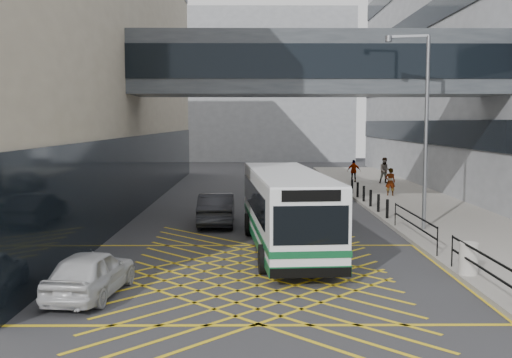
{
  "coord_description": "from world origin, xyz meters",
  "views": [
    {
      "loc": [
        -0.14,
        -17.96,
        4.7
      ],
      "look_at": [
        0.0,
        4.0,
        2.6
      ],
      "focal_mm": 42.0,
      "sensor_mm": 36.0,
      "label": 1
    }
  ],
  "objects_px": {
    "car_dark": "(217,209)",
    "street_lamp": "(422,119)",
    "pedestrian_b": "(385,170)",
    "pedestrian_c": "(354,171)",
    "bus": "(286,208)",
    "car_silver": "(310,180)",
    "car_white": "(91,272)",
    "litter_bin": "(468,258)",
    "pedestrian_a": "(390,182)"
  },
  "relations": [
    {
      "from": "car_dark",
      "to": "street_lamp",
      "type": "distance_m",
      "value": 9.86
    },
    {
      "from": "pedestrian_b",
      "to": "pedestrian_c",
      "type": "relative_size",
      "value": 1.12
    },
    {
      "from": "bus",
      "to": "street_lamp",
      "type": "height_order",
      "value": "street_lamp"
    },
    {
      "from": "bus",
      "to": "car_dark",
      "type": "xyz_separation_m",
      "value": [
        -2.86,
        5.44,
        -0.82
      ]
    },
    {
      "from": "bus",
      "to": "car_silver",
      "type": "distance_m",
      "value": 19.16
    },
    {
      "from": "bus",
      "to": "pedestrian_c",
      "type": "height_order",
      "value": "bus"
    },
    {
      "from": "car_silver",
      "to": "car_white",
      "type": "bearing_deg",
      "value": 77.88
    },
    {
      "from": "litter_bin",
      "to": "pedestrian_c",
      "type": "bearing_deg",
      "value": 87.46
    },
    {
      "from": "pedestrian_c",
      "to": "bus",
      "type": "bearing_deg",
      "value": 82.45
    },
    {
      "from": "bus",
      "to": "litter_bin",
      "type": "xyz_separation_m",
      "value": [
        5.23,
        -4.22,
        -0.91
      ]
    },
    {
      "from": "pedestrian_a",
      "to": "pedestrian_c",
      "type": "height_order",
      "value": "pedestrian_a"
    },
    {
      "from": "pedestrian_c",
      "to": "pedestrian_b",
      "type": "bearing_deg",
      "value": 168.38
    },
    {
      "from": "street_lamp",
      "to": "pedestrian_a",
      "type": "distance_m",
      "value": 12.24
    },
    {
      "from": "litter_bin",
      "to": "pedestrian_c",
      "type": "relative_size",
      "value": 0.57
    },
    {
      "from": "car_white",
      "to": "pedestrian_b",
      "type": "xyz_separation_m",
      "value": [
        14.23,
        28.33,
        0.46
      ]
    },
    {
      "from": "car_white",
      "to": "pedestrian_b",
      "type": "bearing_deg",
      "value": -110.02
    },
    {
      "from": "bus",
      "to": "pedestrian_a",
      "type": "relative_size",
      "value": 6.17
    },
    {
      "from": "bus",
      "to": "pedestrian_b",
      "type": "relative_size",
      "value": 5.51
    },
    {
      "from": "car_dark",
      "to": "pedestrian_b",
      "type": "height_order",
      "value": "pedestrian_b"
    },
    {
      "from": "street_lamp",
      "to": "pedestrian_b",
      "type": "xyz_separation_m",
      "value": [
        2.73,
        18.98,
        -3.69
      ]
    },
    {
      "from": "car_silver",
      "to": "pedestrian_a",
      "type": "height_order",
      "value": "pedestrian_a"
    },
    {
      "from": "car_white",
      "to": "litter_bin",
      "type": "distance_m",
      "value": 10.95
    },
    {
      "from": "pedestrian_b",
      "to": "pedestrian_a",
      "type": "bearing_deg",
      "value": -96.49
    },
    {
      "from": "pedestrian_a",
      "to": "pedestrian_b",
      "type": "distance_m",
      "value": 7.54
    },
    {
      "from": "litter_bin",
      "to": "pedestrian_b",
      "type": "bearing_deg",
      "value": 82.72
    },
    {
      "from": "bus",
      "to": "street_lamp",
      "type": "distance_m",
      "value": 7.58
    },
    {
      "from": "car_white",
      "to": "litter_bin",
      "type": "height_order",
      "value": "car_white"
    },
    {
      "from": "car_white",
      "to": "pedestrian_c",
      "type": "bearing_deg",
      "value": -105.82
    },
    {
      "from": "car_silver",
      "to": "street_lamp",
      "type": "xyz_separation_m",
      "value": [
        3.2,
        -15.49,
        4.09
      ]
    },
    {
      "from": "street_lamp",
      "to": "car_dark",
      "type": "bearing_deg",
      "value": -179.63
    },
    {
      "from": "street_lamp",
      "to": "pedestrian_c",
      "type": "relative_size",
      "value": 4.82
    },
    {
      "from": "bus",
      "to": "car_dark",
      "type": "bearing_deg",
      "value": 113.25
    },
    {
      "from": "pedestrian_a",
      "to": "car_white",
      "type": "bearing_deg",
      "value": 62.34
    },
    {
      "from": "pedestrian_b",
      "to": "pedestrian_c",
      "type": "bearing_deg",
      "value": 164.04
    },
    {
      "from": "bus",
      "to": "pedestrian_c",
      "type": "xyz_separation_m",
      "value": [
        6.44,
        23.23,
        -0.54
      ]
    },
    {
      "from": "car_silver",
      "to": "street_lamp",
      "type": "bearing_deg",
      "value": 108.02
    },
    {
      "from": "street_lamp",
      "to": "pedestrian_c",
      "type": "bearing_deg",
      "value": 101.45
    },
    {
      "from": "car_dark",
      "to": "pedestrian_a",
      "type": "distance_m",
      "value": 13.98
    },
    {
      "from": "pedestrian_c",
      "to": "pedestrian_a",
      "type": "bearing_deg",
      "value": 103.98
    },
    {
      "from": "pedestrian_b",
      "to": "street_lamp",
      "type": "bearing_deg",
      "value": -94.58
    },
    {
      "from": "bus",
      "to": "pedestrian_a",
      "type": "bearing_deg",
      "value": 59.54
    },
    {
      "from": "bus",
      "to": "street_lamp",
      "type": "xyz_separation_m",
      "value": [
        5.9,
        3.47,
        3.25
      ]
    },
    {
      "from": "pedestrian_a",
      "to": "pedestrian_b",
      "type": "relative_size",
      "value": 0.89
    },
    {
      "from": "pedestrian_c",
      "to": "car_dark",
      "type": "bearing_deg",
      "value": 70.34
    },
    {
      "from": "car_dark",
      "to": "car_silver",
      "type": "xyz_separation_m",
      "value": [
        5.56,
        13.52,
        -0.02
      ]
    },
    {
      "from": "pedestrian_a",
      "to": "pedestrian_c",
      "type": "distance_m",
      "value": 8.25
    },
    {
      "from": "car_dark",
      "to": "pedestrian_b",
      "type": "bearing_deg",
      "value": -124.88
    },
    {
      "from": "bus",
      "to": "pedestrian_b",
      "type": "height_order",
      "value": "bus"
    },
    {
      "from": "pedestrian_b",
      "to": "pedestrian_c",
      "type": "height_order",
      "value": "pedestrian_b"
    },
    {
      "from": "car_dark",
      "to": "pedestrian_b",
      "type": "distance_m",
      "value": 20.53
    }
  ]
}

